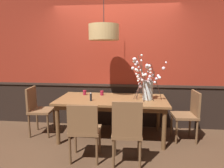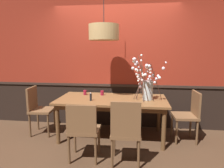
{
  "view_description": "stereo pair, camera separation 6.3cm",
  "coord_description": "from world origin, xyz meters",
  "px_view_note": "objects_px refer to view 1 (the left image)",
  "views": [
    {
      "loc": [
        0.4,
        -3.55,
        1.59
      ],
      "look_at": [
        0.0,
        0.0,
        1.0
      ],
      "focal_mm": 32.34,
      "sensor_mm": 36.0,
      "label": 1
    },
    {
      "loc": [
        0.46,
        -3.54,
        1.59
      ],
      "look_at": [
        0.0,
        0.0,
        1.0
      ],
      "focal_mm": 32.34,
      "sensor_mm": 36.0,
      "label": 2
    }
  ],
  "objects_px": {
    "chair_head_east_end": "(188,113)",
    "candle_holder_nearer_edge": "(85,93)",
    "chair_near_side_right": "(127,130)",
    "vase_with_blossoms": "(147,86)",
    "chair_far_side_left": "(105,97)",
    "chair_head_west_end": "(38,108)",
    "chair_far_side_right": "(131,99)",
    "candle_holder_nearer_center": "(102,93)",
    "chair_near_side_left": "(84,129)",
    "condiment_bottle": "(91,97)",
    "pendant_lamp": "(104,32)",
    "dining_table": "(112,103)"
  },
  "relations": [
    {
      "from": "chair_head_east_end",
      "to": "candle_holder_nearer_edge",
      "type": "xyz_separation_m",
      "value": [
        -1.93,
        0.21,
        0.28
      ]
    },
    {
      "from": "chair_near_side_right",
      "to": "vase_with_blossoms",
      "type": "relative_size",
      "value": 1.18
    },
    {
      "from": "chair_head_east_end",
      "to": "chair_far_side_left",
      "type": "bearing_deg",
      "value": 151.25
    },
    {
      "from": "chair_head_west_end",
      "to": "chair_far_side_right",
      "type": "bearing_deg",
      "value": 27.96
    },
    {
      "from": "candle_holder_nearer_edge",
      "to": "vase_with_blossoms",
      "type": "bearing_deg",
      "value": -12.06
    },
    {
      "from": "chair_far_side_right",
      "to": "vase_with_blossoms",
      "type": "bearing_deg",
      "value": -72.81
    },
    {
      "from": "vase_with_blossoms",
      "to": "candle_holder_nearer_center",
      "type": "bearing_deg",
      "value": 162.83
    },
    {
      "from": "chair_head_west_end",
      "to": "chair_near_side_left",
      "type": "height_order",
      "value": "chair_head_west_end"
    },
    {
      "from": "candle_holder_nearer_center",
      "to": "condiment_bottle",
      "type": "height_order",
      "value": "condiment_bottle"
    },
    {
      "from": "candle_holder_nearer_edge",
      "to": "chair_far_side_right",
      "type": "bearing_deg",
      "value": 37.3
    },
    {
      "from": "candle_holder_nearer_center",
      "to": "pendant_lamp",
      "type": "height_order",
      "value": "pendant_lamp"
    },
    {
      "from": "dining_table",
      "to": "vase_with_blossoms",
      "type": "relative_size",
      "value": 2.45
    },
    {
      "from": "condiment_bottle",
      "to": "pendant_lamp",
      "type": "distance_m",
      "value": 1.14
    },
    {
      "from": "chair_near_side_right",
      "to": "chair_far_side_right",
      "type": "height_order",
      "value": "chair_near_side_right"
    },
    {
      "from": "vase_with_blossoms",
      "to": "pendant_lamp",
      "type": "relative_size",
      "value": 0.77
    },
    {
      "from": "dining_table",
      "to": "condiment_bottle",
      "type": "relative_size",
      "value": 13.68
    },
    {
      "from": "chair_far_side_right",
      "to": "candle_holder_nearer_edge",
      "type": "relative_size",
      "value": 10.02
    },
    {
      "from": "chair_far_side_right",
      "to": "candle_holder_nearer_center",
      "type": "height_order",
      "value": "chair_far_side_right"
    },
    {
      "from": "dining_table",
      "to": "chair_far_side_right",
      "type": "bearing_deg",
      "value": 70.36
    },
    {
      "from": "chair_far_side_left",
      "to": "candle_holder_nearer_edge",
      "type": "height_order",
      "value": "chair_far_side_left"
    },
    {
      "from": "chair_near_side_right",
      "to": "candle_holder_nearer_center",
      "type": "height_order",
      "value": "chair_near_side_right"
    },
    {
      "from": "chair_far_side_right",
      "to": "chair_far_side_left",
      "type": "height_order",
      "value": "chair_far_side_left"
    },
    {
      "from": "dining_table",
      "to": "vase_with_blossoms",
      "type": "height_order",
      "value": "vase_with_blossoms"
    },
    {
      "from": "vase_with_blossoms",
      "to": "pendant_lamp",
      "type": "bearing_deg",
      "value": 177.91
    },
    {
      "from": "chair_far_side_right",
      "to": "chair_near_side_left",
      "type": "distance_m",
      "value": 1.9
    },
    {
      "from": "chair_far_side_left",
      "to": "chair_near_side_left",
      "type": "distance_m",
      "value": 1.8
    },
    {
      "from": "dining_table",
      "to": "pendant_lamp",
      "type": "height_order",
      "value": "pendant_lamp"
    },
    {
      "from": "chair_far_side_right",
      "to": "chair_far_side_left",
      "type": "bearing_deg",
      "value": 179.82
    },
    {
      "from": "chair_far_side_right",
      "to": "chair_far_side_left",
      "type": "relative_size",
      "value": 0.94
    },
    {
      "from": "dining_table",
      "to": "chair_far_side_right",
      "type": "relative_size",
      "value": 2.12
    },
    {
      "from": "vase_with_blossoms",
      "to": "condiment_bottle",
      "type": "height_order",
      "value": "vase_with_blossoms"
    },
    {
      "from": "candle_holder_nearer_center",
      "to": "chair_head_east_end",
      "type": "bearing_deg",
      "value": -7.93
    },
    {
      "from": "chair_far_side_right",
      "to": "chair_head_west_end",
      "type": "relative_size",
      "value": 1.01
    },
    {
      "from": "candle_holder_nearer_center",
      "to": "pendant_lamp",
      "type": "xyz_separation_m",
      "value": [
        0.08,
        -0.23,
        1.13
      ]
    },
    {
      "from": "chair_far_side_left",
      "to": "chair_near_side_left",
      "type": "xyz_separation_m",
      "value": [
        -0.03,
        -1.8,
        -0.05
      ]
    },
    {
      "from": "candle_holder_nearer_edge",
      "to": "condiment_bottle",
      "type": "relative_size",
      "value": 0.64
    },
    {
      "from": "pendant_lamp",
      "to": "chair_head_west_end",
      "type": "bearing_deg",
      "value": -178.95
    },
    {
      "from": "chair_far_side_left",
      "to": "chair_head_west_end",
      "type": "relative_size",
      "value": 1.07
    },
    {
      "from": "chair_far_side_right",
      "to": "candle_holder_nearer_center",
      "type": "distance_m",
      "value": 0.91
    },
    {
      "from": "pendant_lamp",
      "to": "chair_far_side_right",
      "type": "bearing_deg",
      "value": 62.56
    },
    {
      "from": "chair_head_west_end",
      "to": "vase_with_blossoms",
      "type": "relative_size",
      "value": 1.14
    },
    {
      "from": "chair_head_west_end",
      "to": "chair_far_side_left",
      "type": "bearing_deg",
      "value": 38.99
    },
    {
      "from": "chair_head_east_end",
      "to": "chair_far_side_left",
      "type": "distance_m",
      "value": 1.87
    },
    {
      "from": "dining_table",
      "to": "chair_head_west_end",
      "type": "relative_size",
      "value": 2.14
    },
    {
      "from": "condiment_bottle",
      "to": "candle_holder_nearer_edge",
      "type": "bearing_deg",
      "value": 116.53
    },
    {
      "from": "dining_table",
      "to": "chair_far_side_right",
      "type": "xyz_separation_m",
      "value": [
        0.33,
        0.92,
        -0.14
      ]
    },
    {
      "from": "chair_far_side_left",
      "to": "vase_with_blossoms",
      "type": "relative_size",
      "value": 1.22
    },
    {
      "from": "vase_with_blossoms",
      "to": "condiment_bottle",
      "type": "bearing_deg",
      "value": -168.53
    },
    {
      "from": "chair_head_west_end",
      "to": "pendant_lamp",
      "type": "relative_size",
      "value": 0.88
    },
    {
      "from": "chair_head_west_end",
      "to": "pendant_lamp",
      "type": "distance_m",
      "value": 1.89
    }
  ]
}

